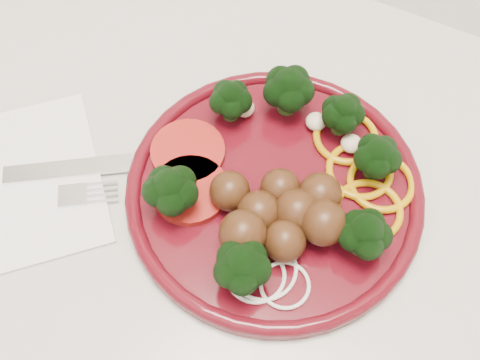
% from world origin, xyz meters
% --- Properties ---
extents(counter, '(2.40, 0.60, 0.90)m').
position_xyz_m(counter, '(0.00, 1.70, 0.45)').
color(counter, silver).
rests_on(counter, ground).
extents(plate, '(0.27, 0.27, 0.06)m').
position_xyz_m(plate, '(0.27, 1.72, 0.92)').
color(plate, '#470810').
rests_on(plate, counter).
extents(napkin, '(0.24, 0.24, 0.00)m').
position_xyz_m(napkin, '(0.04, 1.61, 0.90)').
color(napkin, white).
rests_on(napkin, counter).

